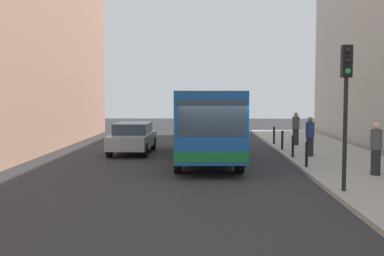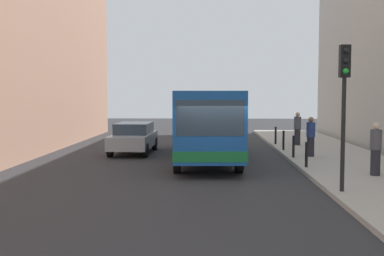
% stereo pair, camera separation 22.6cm
% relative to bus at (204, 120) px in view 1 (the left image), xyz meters
% --- Properties ---
extents(ground_plane, '(80.00, 80.00, 0.00)m').
position_rel_bus_xyz_m(ground_plane, '(0.41, -4.97, -1.73)').
color(ground_plane, '#2D2D30').
extents(sidewalk, '(4.40, 40.00, 0.15)m').
position_rel_bus_xyz_m(sidewalk, '(5.81, -4.97, -1.65)').
color(sidewalk, '#ADA89E').
rests_on(sidewalk, ground).
extents(bus, '(2.99, 11.12, 3.00)m').
position_rel_bus_xyz_m(bus, '(0.00, 0.00, 0.00)').
color(bus, '#19519E').
rests_on(bus, ground).
extents(car_beside_bus, '(1.95, 4.44, 1.48)m').
position_rel_bus_xyz_m(car_beside_bus, '(-3.48, 1.81, -0.94)').
color(car_beside_bus, '#A5A8AD').
rests_on(car_beside_bus, ground).
extents(traffic_light, '(0.28, 0.33, 4.10)m').
position_rel_bus_xyz_m(traffic_light, '(3.96, -7.91, 1.28)').
color(traffic_light, black).
rests_on(traffic_light, sidewalk).
extents(bollard_near, '(0.11, 0.11, 0.95)m').
position_rel_bus_xyz_m(bollard_near, '(3.86, -3.45, -1.10)').
color(bollard_near, black).
rests_on(bollard_near, sidewalk).
extents(bollard_mid, '(0.11, 0.11, 0.95)m').
position_rel_bus_xyz_m(bollard_mid, '(3.86, -0.68, -1.10)').
color(bollard_mid, black).
rests_on(bollard_mid, sidewalk).
extents(bollard_far, '(0.11, 0.11, 0.95)m').
position_rel_bus_xyz_m(bollard_far, '(3.86, 2.08, -1.10)').
color(bollard_far, black).
rests_on(bollard_far, sidewalk).
extents(bollard_farthest, '(0.11, 0.11, 0.95)m').
position_rel_bus_xyz_m(bollard_farthest, '(3.86, 4.85, -1.10)').
color(bollard_farthest, black).
rests_on(bollard_farthest, sidewalk).
extents(pedestrian_near_signal, '(0.38, 0.38, 1.79)m').
position_rel_bus_xyz_m(pedestrian_near_signal, '(5.82, -5.19, -0.68)').
color(pedestrian_near_signal, '#26262D').
rests_on(pedestrian_near_signal, sidewalk).
extents(pedestrian_mid_sidewalk, '(0.38, 0.38, 1.74)m').
position_rel_bus_xyz_m(pedestrian_mid_sidewalk, '(4.68, -0.29, -0.71)').
color(pedestrian_mid_sidewalk, '#26262D').
rests_on(pedestrian_mid_sidewalk, sidewalk).
extents(pedestrian_far_sidewalk, '(0.38, 0.38, 1.77)m').
position_rel_bus_xyz_m(pedestrian_far_sidewalk, '(4.96, 4.41, -0.69)').
color(pedestrian_far_sidewalk, '#26262D').
rests_on(pedestrian_far_sidewalk, sidewalk).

